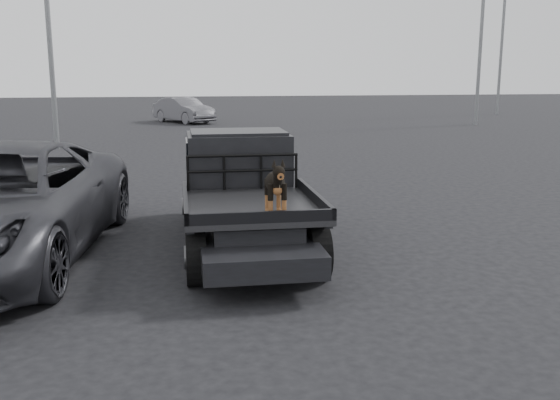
{
  "coord_description": "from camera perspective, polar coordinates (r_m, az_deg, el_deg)",
  "views": [
    {
      "loc": [
        -1.68,
        -8.11,
        2.83
      ],
      "look_at": [
        -0.45,
        -0.54,
        1.22
      ],
      "focal_mm": 40.0,
      "sensor_mm": 36.0,
      "label": 1
    }
  ],
  "objects": [
    {
      "name": "ground",
      "position": [
        8.75,
        2.36,
        -7.01
      ],
      "size": [
        120.0,
        120.0,
        0.0
      ],
      "primitive_type": "plane",
      "color": "black",
      "rests_on": "ground"
    },
    {
      "name": "headache_rack",
      "position": [
        10.11,
        -3.43,
        2.54
      ],
      "size": [
        1.8,
        0.08,
        0.55
      ],
      "primitive_type": null,
      "color": "black",
      "rests_on": "flatbed_ute"
    },
    {
      "name": "ute_cab",
      "position": [
        10.82,
        -3.84,
        4.03
      ],
      "size": [
        1.72,
        1.3,
        0.88
      ],
      "primitive_type": null,
      "color": "black",
      "rests_on": "flatbed_ute"
    },
    {
      "name": "flatbed_ute",
      "position": [
        10.06,
        -3.26,
        -1.78
      ],
      "size": [
        2.0,
        5.4,
        0.92
      ],
      "primitive_type": null,
      "color": "black",
      "rests_on": "ground"
    },
    {
      "name": "dog",
      "position": [
        8.31,
        -0.44,
        1.18
      ],
      "size": [
        0.32,
        0.6,
        0.74
      ],
      "primitive_type": null,
      "color": "black",
      "rests_on": "flatbed_ute"
    },
    {
      "name": "distant_car_a",
      "position": [
        34.46,
        -8.81,
        8.14
      ],
      "size": [
        3.45,
        4.24,
        1.36
      ],
      "primitive_type": "imported",
      "rotation": [
        0.0,
        0.0,
        0.57
      ],
      "color": "#525157",
      "rests_on": "ground"
    }
  ]
}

